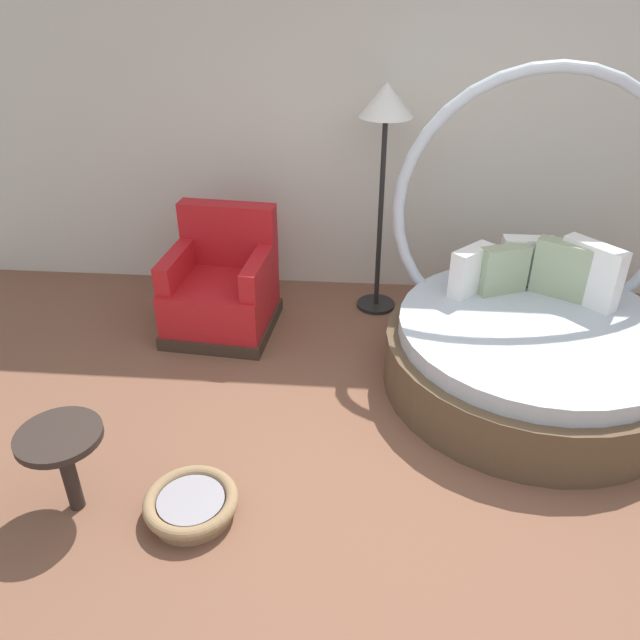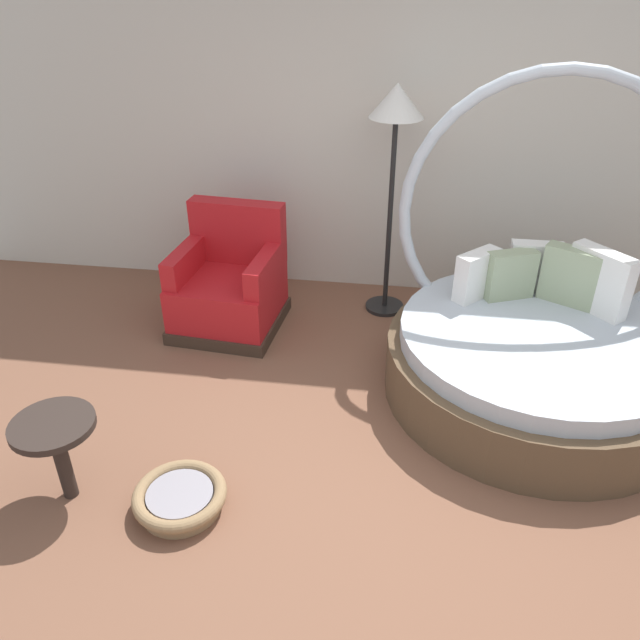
% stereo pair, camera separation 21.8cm
% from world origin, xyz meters
% --- Properties ---
extents(ground_plane, '(8.00, 8.00, 0.02)m').
position_xyz_m(ground_plane, '(0.00, 0.00, -0.01)').
color(ground_plane, brown).
extents(back_wall, '(8.00, 0.12, 2.99)m').
position_xyz_m(back_wall, '(0.00, 2.56, 1.49)').
color(back_wall, beige).
rests_on(back_wall, ground_plane).
extents(round_daybed, '(1.98, 1.98, 2.05)m').
position_xyz_m(round_daybed, '(0.91, 1.14, 0.37)').
color(round_daybed, brown).
rests_on(round_daybed, ground_plane).
extents(red_armchair, '(0.87, 0.87, 0.94)m').
position_xyz_m(red_armchair, '(-1.36, 1.67, 0.33)').
color(red_armchair, '#38281E').
rests_on(red_armchair, ground_plane).
extents(pet_basket, '(0.51, 0.51, 0.13)m').
position_xyz_m(pet_basket, '(-1.13, -0.28, 0.07)').
color(pet_basket, '#8E704C').
rests_on(pet_basket, ground_plane).
extents(side_table, '(0.44, 0.44, 0.52)m').
position_xyz_m(side_table, '(-1.77, -0.28, 0.43)').
color(side_table, '#2D231E').
rests_on(side_table, ground_plane).
extents(floor_lamp, '(0.40, 0.40, 1.82)m').
position_xyz_m(floor_lamp, '(-0.15, 2.08, 1.53)').
color(floor_lamp, black).
rests_on(floor_lamp, ground_plane).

